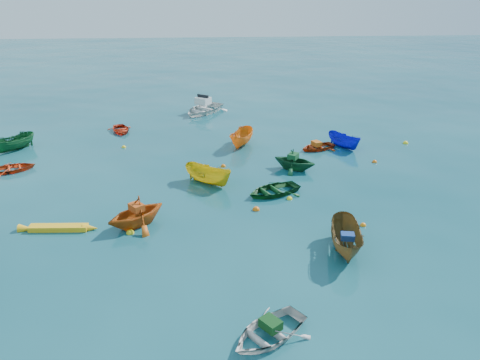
{
  "coord_description": "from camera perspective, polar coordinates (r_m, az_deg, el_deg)",
  "views": [
    {
      "loc": [
        -1.81,
        -19.6,
        11.05
      ],
      "look_at": [
        0.0,
        5.0,
        0.4
      ],
      "focal_mm": 35.0,
      "sensor_mm": 36.0,
      "label": 1
    }
  ],
  "objects": [
    {
      "name": "ground",
      "position": [
        22.57,
        0.94,
        -5.96
      ],
      "size": [
        160.0,
        160.0,
        0.0
      ],
      "primitive_type": "plane",
      "color": "#0A404E",
      "rests_on": "ground"
    },
    {
      "name": "dinghy_white_near",
      "position": [
        16.57,
        3.46,
        -18.5
      ],
      "size": [
        3.62,
        3.45,
        0.61
      ],
      "primitive_type": "imported",
      "rotation": [
        0.0,
        0.0,
        -0.92
      ],
      "color": "beige",
      "rests_on": "ground"
    },
    {
      "name": "sampan_brown_mid",
      "position": [
        21.38,
        12.74,
        -8.42
      ],
      "size": [
        1.92,
        3.69,
        1.36
      ],
      "primitive_type": "imported",
      "rotation": [
        0.0,
        0.0,
        -0.18
      ],
      "color": "brown",
      "rests_on": "ground"
    },
    {
      "name": "dinghy_orange_w",
      "position": [
        23.41,
        -12.41,
        -5.41
      ],
      "size": [
        3.98,
        3.93,
        1.59
      ],
      "primitive_type": "imported",
      "rotation": [
        0.0,
        0.0,
        -0.88
      ],
      "color": "#C75512",
      "rests_on": "ground"
    },
    {
      "name": "sampan_yellow_mid",
      "position": [
        27.46,
        -3.85,
        -0.44
      ],
      "size": [
        3.28,
        2.96,
        1.25
      ],
      "primitive_type": "imported",
      "rotation": [
        0.0,
        0.0,
        0.9
      ],
      "color": "gold",
      "rests_on": "ground"
    },
    {
      "name": "dinghy_green_e",
      "position": [
        26.18,
        4.06,
        -1.67
      ],
      "size": [
        3.76,
        3.32,
        0.65
      ],
      "primitive_type": "imported",
      "rotation": [
        0.0,
        0.0,
        -1.14
      ],
      "color": "#10441B",
      "rests_on": "ground"
    },
    {
      "name": "dinghy_red_nw",
      "position": [
        32.46,
        -26.0,
        0.99
      ],
      "size": [
        3.29,
        2.86,
        0.57
      ],
      "primitive_type": "imported",
      "rotation": [
        0.0,
        0.0,
        1.95
      ],
      "color": "red",
      "rests_on": "ground"
    },
    {
      "name": "sampan_orange_n",
      "position": [
        33.71,
        0.23,
        4.22
      ],
      "size": [
        2.44,
        3.55,
        1.28
      ],
      "primitive_type": "imported",
      "rotation": [
        0.0,
        0.0,
        -0.4
      ],
      "color": "orange",
      "rests_on": "ground"
    },
    {
      "name": "dinghy_green_n",
      "position": [
        29.64,
        6.61,
        1.3
      ],
      "size": [
        3.47,
        3.35,
        1.4
      ],
      "primitive_type": "imported",
      "rotation": [
        0.0,
        0.0,
        1.02
      ],
      "color": "#114B27",
      "rests_on": "ground"
    },
    {
      "name": "dinghy_red_ne",
      "position": [
        33.44,
        9.4,
        3.73
      ],
      "size": [
        3.14,
        2.75,
        0.54
      ],
      "primitive_type": "imported",
      "rotation": [
        0.0,
        0.0,
        -1.16
      ],
      "color": "#A8330E",
      "rests_on": "ground"
    },
    {
      "name": "sampan_blue_far",
      "position": [
        34.2,
        12.5,
        3.93
      ],
      "size": [
        2.4,
        3.03,
        1.11
      ],
      "primitive_type": "imported",
      "rotation": [
        0.0,
        0.0,
        0.53
      ],
      "color": "#0E11B8",
      "rests_on": "ground"
    },
    {
      "name": "dinghy_red_far",
      "position": [
        38.03,
        -14.32,
        5.73
      ],
      "size": [
        2.62,
        3.1,
        0.55
      ],
      "primitive_type": "imported",
      "rotation": [
        0.0,
        0.0,
        0.32
      ],
      "color": "red",
      "rests_on": "ground"
    },
    {
      "name": "sampan_green_far",
      "position": [
        36.34,
        -25.77,
        3.27
      ],
      "size": [
        3.03,
        3.18,
        1.24
      ],
      "primitive_type": "imported",
      "rotation": [
        0.0,
        0.0,
        -0.73
      ],
      "color": "#145729",
      "rests_on": "ground"
    },
    {
      "name": "kayak_yellow",
      "position": [
        24.07,
        -21.21,
        -5.71
      ],
      "size": [
        3.48,
        0.69,
        0.34
      ],
      "primitive_type": null,
      "rotation": [
        0.0,
        0.0,
        1.51
      ],
      "color": "yellow",
      "rests_on": "ground"
    },
    {
      "name": "motorboat_white",
      "position": [
        42.42,
        -4.48,
        8.18
      ],
      "size": [
        5.29,
        5.58,
        1.54
      ],
      "primitive_type": "imported",
      "rotation": [
        0.0,
        0.0,
        -0.63
      ],
      "color": "silver",
      "rests_on": "ground"
    },
    {
      "name": "tarp_green_a",
      "position": [
        16.32,
        3.76,
        -17.11
      ],
      "size": [
        0.82,
        0.85,
        0.33
      ],
      "primitive_type": "cube",
      "rotation": [
        0.0,
        0.0,
        -0.92
      ],
      "color": "#0F3F16",
      "rests_on": "dinghy_white_near"
    },
    {
      "name": "tarp_blue_a",
      "position": [
        20.84,
        12.98,
        -6.72
      ],
      "size": [
        0.64,
        0.53,
        0.28
      ],
      "primitive_type": "cube",
      "rotation": [
        0.0,
        0.0,
        -0.18
      ],
      "color": "navy",
      "rests_on": "sampan_brown_mid"
    },
    {
      "name": "tarp_orange_a",
      "position": [
        22.99,
        -12.51,
        -3.26
      ],
      "size": [
        0.86,
        0.88,
        0.34
      ],
      "primitive_type": "cube",
      "rotation": [
        0.0,
        0.0,
        -0.88
      ],
      "color": "#C04713",
      "rests_on": "dinghy_orange_w"
    },
    {
      "name": "tarp_green_b",
      "position": [
        29.35,
        6.5,
        2.91
      ],
      "size": [
        0.83,
        0.88,
        0.34
      ],
      "primitive_type": "cube",
      "rotation": [
        0.0,
        0.0,
        1.02
      ],
      "color": "#134D24",
      "rests_on": "dinghy_green_n"
    },
    {
      "name": "tarp_orange_b",
      "position": [
        33.24,
        9.31,
        4.41
      ],
      "size": [
        0.72,
        0.81,
        0.32
      ],
      "primitive_type": "cube",
      "rotation": [
        0.0,
        0.0,
        -1.16
      ],
      "color": "#D66116",
      "rests_on": "dinghy_red_ne"
    },
    {
      "name": "buoy_ye_a",
      "position": [
        22.79,
        -13.22,
        -6.34
      ],
      "size": [
        0.38,
        0.38,
        0.38
      ],
      "primitive_type": "sphere",
      "color": "yellow",
      "rests_on": "ground"
    },
    {
      "name": "buoy_or_b",
      "position": [
        23.61,
        14.76,
        -5.39
      ],
      "size": [
        0.29,
        0.29,
        0.29
      ],
      "primitive_type": "sphere",
      "color": "orange",
      "rests_on": "ground"
    },
    {
      "name": "buoy_ye_b",
      "position": [
        23.69,
        -12.88,
        -5.09
      ],
      "size": [
        0.35,
        0.35,
        0.35
      ],
      "primitive_type": "sphere",
      "color": "yellow",
      "rests_on": "ground"
    },
    {
      "name": "buoy_or_c",
      "position": [
        24.33,
        1.97,
        -3.67
      ],
      "size": [
        0.38,
        0.38,
        0.38
      ],
      "primitive_type": "sphere",
      "color": "#E0600C",
      "rests_on": "ground"
    },
    {
      "name": "buoy_ye_c",
      "position": [
        25.62,
        6.05,
        -2.33
      ],
      "size": [
        0.31,
        0.31,
        0.31
      ],
      "primitive_type": "sphere",
      "color": "yellow",
      "rests_on": "ground"
    },
    {
      "name": "buoy_or_d",
      "position": [
        31.84,
        16.07,
        2.1
      ],
      "size": [
        0.32,
        0.32,
        0.32
      ],
      "primitive_type": "sphere",
      "color": "orange",
      "rests_on": "ground"
    },
    {
      "name": "buoy_ye_d",
      "position": [
        34.34,
        -13.98,
        3.87
      ],
      "size": [
        0.31,
        0.31,
        0.31
      ],
      "primitive_type": "sphere",
      "color": "yellow",
      "rests_on": "ground"
    },
    {
      "name": "buoy_or_e",
      "position": [
        29.9,
        -2.06,
        1.65
      ],
      "size": [
        0.32,
        0.32,
        0.32
      ],
      "primitive_type": "sphere",
      "color": "#D7620B",
      "rests_on": "ground"
    },
    {
      "name": "buoy_ye_e",
      "position": [
        36.23,
        19.52,
        4.22
      ],
      "size": [
        0.38,
        0.38,
        0.38
      ],
      "primitive_type": "sphere",
      "color": "yellow",
      "rests_on": "ground"
    }
  ]
}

